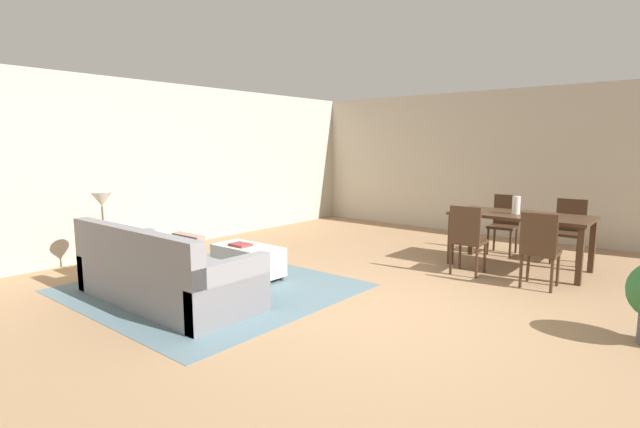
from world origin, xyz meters
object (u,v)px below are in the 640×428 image
at_px(ottoman_table, 248,260).
at_px(dining_chair_near_right, 540,246).
at_px(vase_centerpiece, 516,205).
at_px(dining_chair_far_left, 505,220).
at_px(couch, 163,276).
at_px(dining_chair_far_right, 569,227).
at_px(book_on_ottoman, 240,245).
at_px(dining_table, 520,221).
at_px(dining_chair_near_left, 467,236).
at_px(side_table, 104,242).
at_px(table_lamp, 102,201).

xyz_separation_m(ottoman_table, dining_chair_near_right, (3.01, 1.89, 0.28)).
bearing_deg(vase_centerpiece, dining_chair_far_left, 116.10).
relative_size(couch, dining_chair_far_right, 2.46).
bearing_deg(dining_chair_near_right, book_on_ottoman, -147.63).
xyz_separation_m(vase_centerpiece, book_on_ottoman, (-2.54, -2.75, -0.45)).
distance_m(dining_chair_far_left, book_on_ottoman, 4.19).
xyz_separation_m(couch, dining_table, (2.55, 3.94, 0.38)).
distance_m(dining_table, dining_chair_far_right, 0.95).
distance_m(dining_table, vase_centerpiece, 0.22).
relative_size(dining_chair_near_right, vase_centerpiece, 3.71).
distance_m(dining_chair_near_left, vase_centerpiece, 0.92).
relative_size(ottoman_table, dining_chair_far_left, 1.02).
bearing_deg(dining_table, side_table, -135.80).
height_order(couch, dining_chair_near_left, dining_chair_near_left).
bearing_deg(book_on_ottoman, couch, -87.76).
distance_m(dining_table, book_on_ottoman, 3.82).
height_order(dining_table, dining_chair_far_right, dining_chair_far_right).
relative_size(ottoman_table, dining_chair_near_left, 1.02).
bearing_deg(dining_table, table_lamp, -135.80).
bearing_deg(vase_centerpiece, dining_chair_far_right, 59.58).
height_order(ottoman_table, dining_chair_far_right, dining_chair_far_right).
xyz_separation_m(dining_table, vase_centerpiece, (-0.06, -0.04, 0.21)).
bearing_deg(dining_table, dining_chair_near_right, -60.27).
xyz_separation_m(dining_chair_near_left, vase_centerpiece, (0.37, 0.76, 0.36)).
distance_m(side_table, dining_chair_near_right, 5.40).
bearing_deg(couch, table_lamp, 177.43).
distance_m(dining_chair_near_right, dining_chair_far_left, 1.92).
bearing_deg(dining_chair_far_right, couch, -122.19).
height_order(ottoman_table, side_table, side_table).
bearing_deg(dining_chair_far_right, dining_chair_near_right, -88.78).
distance_m(dining_chair_near_right, dining_chair_far_right, 1.66).
xyz_separation_m(dining_chair_far_left, book_on_ottoman, (-2.12, -3.61, -0.08)).
bearing_deg(book_on_ottoman, dining_table, 47.08).
distance_m(ottoman_table, book_on_ottoman, 0.22).
distance_m(dining_chair_near_right, vase_centerpiece, 1.03).
bearing_deg(dining_chair_far_left, ottoman_table, -119.99).
height_order(table_lamp, dining_table, table_lamp).
bearing_deg(dining_chair_near_right, dining_table, 119.73).
bearing_deg(side_table, dining_chair_near_right, 34.19).
height_order(ottoman_table, table_lamp, table_lamp).
relative_size(ottoman_table, table_lamp, 1.79).
bearing_deg(side_table, book_on_ottoman, 37.94).
height_order(ottoman_table, dining_chair_near_right, dining_chair_near_right).
distance_m(dining_table, dining_chair_far_left, 0.96).
relative_size(side_table, vase_centerpiece, 2.35).
xyz_separation_m(dining_chair_far_left, dining_chair_far_right, (0.92, -0.00, 0.00)).
xyz_separation_m(table_lamp, dining_chair_far_right, (4.43, 4.69, -0.47)).
relative_size(dining_chair_far_left, book_on_ottoman, 3.54).
bearing_deg(side_table, ottoman_table, 38.20).
xyz_separation_m(side_table, dining_chair_far_left, (3.50, 4.70, 0.06)).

